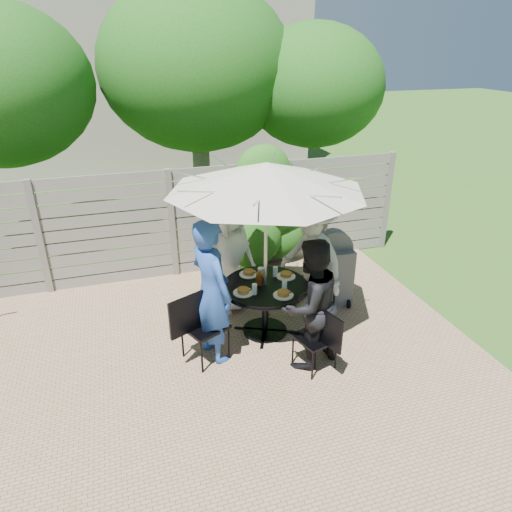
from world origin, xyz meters
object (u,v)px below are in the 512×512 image
object	(u,v)px
glass_front	(284,285)
coffee_cup	(261,272)
chair_back	(225,286)
plate_front	(283,294)
plate_back	(249,273)
glass_left	(255,289)
person_front	(310,305)
umbrella	(266,177)
chair_left	(204,339)
plate_right	(286,275)
syrup_jug	(259,279)
plate_left	(243,291)
chair_right	(316,292)
patio_table	(265,299)
chair_front	(315,350)
person_back	(229,256)
glass_right	(275,272)
person_right	(311,259)
bbq_grill	(330,271)
person_left	(211,291)

from	to	relation	value
glass_front	coffee_cup	world-z (taller)	glass_front
chair_back	plate_front	bearing A→B (deg)	-5.92
plate_back	glass_left	bearing A→B (deg)	-98.54
person_front	glass_front	xyz separation A→B (m)	(-0.10, 0.57, -0.02)
umbrella	glass_left	xyz separation A→B (m)	(-0.21, -0.19, -1.38)
chair_left	glass_front	distance (m)	1.22
plate_front	plate_right	bearing A→B (deg)	65.64
plate_back	glass_front	size ratio (longest dim) A/B	1.86
plate_back	syrup_jug	bearing A→B (deg)	-80.32
plate_left	chair_back	bearing A→B (deg)	90.30
chair_left	plate_front	world-z (taller)	chair_left
person_front	plate_front	world-z (taller)	person_front
chair_right	plate_left	bearing A→B (deg)	6.23
patio_table	chair_right	distance (m)	0.99
chair_left	plate_front	xyz separation A→B (m)	(1.03, 0.00, 0.47)
chair_front	umbrella	bearing A→B (deg)	3.36
chair_back	plate_right	bearing A→B (deg)	14.52
chair_front	plate_left	xyz separation A→B (m)	(-0.68, 0.78, 0.50)
coffee_cup	person_back	bearing A→B (deg)	119.95
patio_table	plate_front	xyz separation A→B (m)	(0.13, -0.34, 0.25)
patio_table	umbrella	world-z (taller)	umbrella
plate_left	plate_right	bearing A→B (deg)	20.64
chair_back	person_front	distance (m)	1.87
patio_table	chair_back	distance (m)	0.99
person_front	plate_right	size ratio (longest dim) A/B	6.38
plate_front	glass_right	size ratio (longest dim) A/B	1.86
person_back	plate_left	distance (m)	0.91
umbrella	plate_left	xyz separation A→B (m)	(-0.34, -0.13, -1.43)
glass_front	syrup_jug	xyz separation A→B (m)	(-0.26, 0.23, 0.01)
chair_back	coffee_cup	bearing A→B (deg)	1.77
chair_back	person_right	bearing A→B (deg)	34.72
chair_back	plate_left	xyz separation A→B (m)	(0.01, -1.03, 0.47)
person_front	bbq_grill	world-z (taller)	person_front
patio_table	plate_front	size ratio (longest dim) A/B	5.60
person_left	umbrella	bearing A→B (deg)	-90.00
person_back	syrup_jug	world-z (taller)	person_back
patio_table	chair_back	xyz separation A→B (m)	(-0.34, 0.90, -0.22)
chair_front	person_right	world-z (taller)	person_right
plate_right	bbq_grill	size ratio (longest dim) A/B	0.22
person_front	person_right	world-z (taller)	person_right
bbq_grill	chair_right	bearing A→B (deg)	-151.38
person_back	person_front	bearing A→B (deg)	-90.00
person_left	bbq_grill	distance (m)	2.13
umbrella	plate_right	distance (m)	1.47
person_left	syrup_jug	world-z (taller)	person_left
chair_left	person_right	xyz separation A→B (m)	(1.68, 0.63, 0.57)
chair_right	plate_back	distance (m)	1.14
plate_right	syrup_jug	distance (m)	0.43
plate_right	glass_right	distance (m)	0.15
person_front	glass_right	world-z (taller)	person_front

